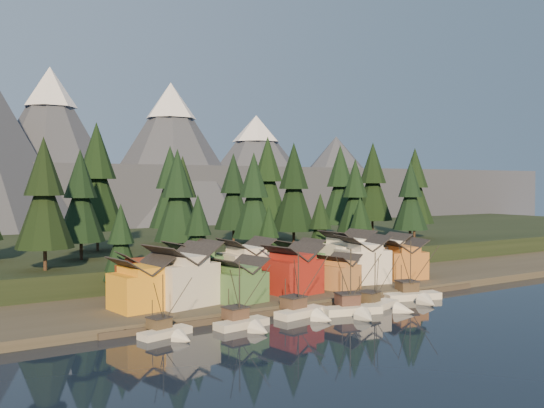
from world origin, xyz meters
TOP-DOWN VIEW (x-y plane):
  - ground at (0.00, 0.00)m, footprint 500.00×500.00m
  - shore_strip at (0.00, 40.00)m, footprint 400.00×50.00m
  - hillside at (0.00, 90.00)m, footprint 420.00×100.00m
  - dock at (0.00, 16.50)m, footprint 80.00×4.00m
  - mountain_ridge at (-4.20, 213.59)m, footprint 560.00×190.00m
  - boat_0 at (-30.79, 10.80)m, footprint 8.74×9.21m
  - boat_1 at (-18.73, 9.34)m, footprint 9.38×10.00m
  - boat_2 at (-6.30, 10.73)m, footprint 10.30×10.88m
  - boat_3 at (1.76, 7.51)m, footprint 10.92×11.48m
  - boat_4 at (8.86, 8.12)m, footprint 10.57×10.99m
  - boat_5 at (19.88, 11.05)m, footprint 11.91×12.42m
  - house_front_0 at (-29.81, 24.98)m, footprint 9.79×9.38m
  - house_front_1 at (-22.41, 24.97)m, footprint 11.87×11.56m
  - house_front_2 at (-12.73, 22.01)m, footprint 9.07×9.12m
  - house_front_3 at (0.00, 23.63)m, footprint 10.27×9.90m
  - house_front_4 at (10.44, 22.77)m, footprint 8.19×8.57m
  - house_front_5 at (19.63, 25.96)m, footprint 10.97×10.31m
  - house_front_6 at (30.88, 25.50)m, footprint 10.46×10.12m
  - house_back_0 at (-26.85, 32.04)m, footprint 8.48×8.18m
  - house_back_1 at (-16.16, 33.78)m, footprint 9.46×9.56m
  - house_back_2 at (-4.67, 33.27)m, footprint 9.41×8.65m
  - house_back_3 at (7.68, 32.83)m, footprint 9.06×8.10m
  - house_back_4 at (20.90, 32.63)m, footprint 9.77×9.40m
  - house_back_5 at (32.21, 31.97)m, footprint 9.06×9.16m
  - tree_hill_2 at (-40.00, 48.00)m, footprint 10.84×10.84m
  - tree_hill_3 at (-30.00, 60.00)m, footprint 10.22×10.22m
  - tree_hill_4 at (-22.00, 75.00)m, footprint 13.40×13.40m
  - tree_hill_5 at (-12.00, 50.00)m, footprint 10.25×10.25m
  - tree_hill_6 at (-4.00, 65.00)m, footprint 9.92×9.92m
  - tree_hill_7 at (6.00, 48.00)m, footprint 10.10×10.10m
  - tree_hill_8 at (14.00, 72.00)m, footprint 10.55×10.55m
  - tree_hill_9 at (22.00, 55.00)m, footprint 11.50×11.50m
  - tree_hill_10 at (30.00, 80.00)m, footprint 12.99×12.99m
  - tree_hill_11 at (38.00, 50.00)m, footprint 9.79×9.79m
  - tree_hill_12 at (46.00, 66.00)m, footprint 11.81×11.81m
  - tree_hill_13 at (56.00, 48.00)m, footprint 9.69×9.69m
  - tree_hill_14 at (64.00, 72.00)m, footprint 12.56×12.56m
  - tree_hill_15 at (0.00, 82.00)m, footprint 11.45×11.45m
  - tree_hill_17 at (68.00, 58.00)m, footprint 11.60×11.60m
  - tree_shore_0 at (-28.00, 40.00)m, footprint 7.38×7.38m
  - tree_shore_1 at (-12.00, 40.00)m, footprint 8.04×8.04m
  - tree_shore_2 at (5.00, 40.00)m, footprint 6.98×6.98m
  - tree_shore_3 at (19.00, 40.00)m, footprint 8.02×8.02m
  - tree_shore_4 at (31.00, 40.00)m, footprint 7.65×7.65m

SIDE VIEW (x-z plane):
  - ground at x=0.00m, z-range 0.00..0.00m
  - dock at x=0.00m, z-range 0.00..1.00m
  - shore_strip at x=0.00m, z-range 0.00..1.50m
  - boat_0 at x=-30.79m, z-range -3.10..7.03m
  - boat_4 at x=8.86m, z-range -3.54..7.71m
  - boat_1 at x=-18.73m, z-range -3.47..8.01m
  - boat_5 at x=19.88m, z-range -3.97..8.63m
  - boat_2 at x=-6.30m, z-range -3.69..8.39m
  - boat_3 at x=1.76m, z-range -3.83..8.63m
  - hillside at x=0.00m, z-range 0.00..6.00m
  - house_front_4 at x=10.44m, z-range 1.67..8.48m
  - house_front_2 at x=-12.73m, z-range 1.70..9.47m
  - house_front_6 at x=30.88m, z-range 1.72..10.36m
  - house_back_0 at x=-26.85m, z-range 1.72..10.43m
  - house_front_0 at x=-29.81m, z-range 1.72..10.50m
  - house_back_3 at x=7.68m, z-range 1.73..10.78m
  - house_front_3 at x=0.00m, z-range 1.74..11.00m
  - house_back_5 at x=32.21m, z-range 1.73..11.03m
  - house_back_1 at x=-16.16m, z-range 1.75..11.64m
  - house_front_5 at x=19.63m, z-range 1.75..11.66m
  - house_back_2 at x=-4.67m, z-range 1.75..11.67m
  - house_back_4 at x=20.90m, z-range 1.76..12.20m
  - house_front_1 at x=-22.41m, z-range 1.76..12.20m
  - tree_shore_2 at x=5.00m, z-range 2.25..18.52m
  - tree_shore_0 at x=-28.00m, z-range 2.29..19.49m
  - tree_shore_4 at x=31.00m, z-range 2.32..20.13m
  - tree_shore_3 at x=19.00m, z-range 2.37..21.06m
  - tree_shore_1 at x=-12.00m, z-range 2.37..21.09m
  - tree_hill_13 at x=56.00m, z-range 7.05..29.63m
  - tree_hill_11 at x=38.00m, z-range 7.06..29.86m
  - tree_hill_6 at x=-4.00m, z-range 7.08..30.19m
  - tree_hill_7 at x=6.00m, z-range 7.10..30.62m
  - tree_hill_3 at x=-30.00m, z-range 7.11..30.91m
  - tree_hill_5 at x=-12.00m, z-range 7.11..30.99m
  - tree_hill_8 at x=14.00m, z-range 7.15..31.72m
  - tree_hill_2 at x=-40.00m, z-range 7.18..32.44m
  - tree_hill_15 at x=0.00m, z-range 7.25..33.92m
  - tree_hill_9 at x=22.00m, z-range 7.25..34.03m
  - tree_hill_17 at x=68.00m, z-range 7.26..34.28m
  - tree_hill_12 at x=46.00m, z-range 7.28..34.79m
  - tree_hill_14 at x=64.00m, z-range 7.37..36.64m
  - tree_hill_10 at x=30.00m, z-range 7.41..37.67m
  - tree_hill_4 at x=-22.00m, z-range 7.46..38.68m
  - mountain_ridge at x=-4.20m, z-range -18.94..71.06m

